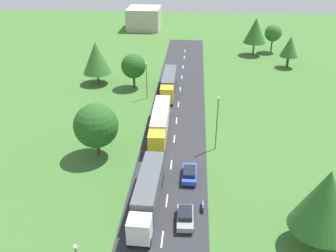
{
  "coord_description": "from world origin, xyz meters",
  "views": [
    {
      "loc": [
        2.79,
        -18.04,
        28.83
      ],
      "look_at": [
        -1.04,
        32.96,
        2.11
      ],
      "focal_mm": 39.21,
      "sensor_mm": 36.0,
      "label": 1
    }
  ],
  "objects_px": {
    "lamppost_second": "(217,121)",
    "lamppost_third": "(147,78)",
    "motorcycle_courier": "(203,205)",
    "tree_elm": "(96,126)",
    "tree_pine": "(255,31)",
    "car_third": "(189,173)",
    "truck_third": "(169,83)",
    "car_second": "(185,217)",
    "tree_birch": "(96,58)",
    "truck_lead": "(148,192)",
    "tree_maple": "(133,66)",
    "tree_lime": "(290,47)",
    "distant_building": "(144,18)",
    "truck_second": "(160,122)",
    "tree_ash": "(273,33)",
    "tree_oak": "(325,200)"
  },
  "relations": [
    {
      "from": "truck_third",
      "to": "tree_ash",
      "type": "relative_size",
      "value": 1.89
    },
    {
      "from": "tree_birch",
      "to": "tree_ash",
      "type": "height_order",
      "value": "tree_birch"
    },
    {
      "from": "lamppost_third",
      "to": "distant_building",
      "type": "distance_m",
      "value": 61.21
    },
    {
      "from": "truck_third",
      "to": "lamppost_second",
      "type": "xyz_separation_m",
      "value": [
        8.65,
        -21.77,
        2.55
      ]
    },
    {
      "from": "lamppost_second",
      "to": "lamppost_third",
      "type": "bearing_deg",
      "value": 124.68
    },
    {
      "from": "truck_second",
      "to": "tree_ash",
      "type": "xyz_separation_m",
      "value": [
        26.22,
        49.27,
        3.05
      ]
    },
    {
      "from": "truck_third",
      "to": "motorcycle_courier",
      "type": "relative_size",
      "value": 7.3
    },
    {
      "from": "truck_third",
      "to": "lamppost_second",
      "type": "distance_m",
      "value": 23.56
    },
    {
      "from": "tree_pine",
      "to": "car_third",
      "type": "bearing_deg",
      "value": -105.22
    },
    {
      "from": "tree_ash",
      "to": "distant_building",
      "type": "relative_size",
      "value": 0.61
    },
    {
      "from": "lamppost_second",
      "to": "tree_birch",
      "type": "distance_m",
      "value": 35.63
    },
    {
      "from": "tree_pine",
      "to": "distant_building",
      "type": "relative_size",
      "value": 0.79
    },
    {
      "from": "truck_third",
      "to": "lamppost_second",
      "type": "height_order",
      "value": "lamppost_second"
    },
    {
      "from": "lamppost_third",
      "to": "truck_lead",
      "type": "bearing_deg",
      "value": -82.56
    },
    {
      "from": "car_third",
      "to": "tree_ash",
      "type": "height_order",
      "value": "tree_ash"
    },
    {
      "from": "tree_lime",
      "to": "motorcycle_courier",
      "type": "bearing_deg",
      "value": -111.24
    },
    {
      "from": "truck_third",
      "to": "tree_lime",
      "type": "distance_m",
      "value": 33.28
    },
    {
      "from": "car_second",
      "to": "tree_birch",
      "type": "xyz_separation_m",
      "value": [
        -20.37,
        42.49,
        4.9
      ]
    },
    {
      "from": "lamppost_third",
      "to": "tree_elm",
      "type": "height_order",
      "value": "tree_elm"
    },
    {
      "from": "truck_second",
      "to": "truck_third",
      "type": "height_order",
      "value": "truck_third"
    },
    {
      "from": "tree_maple",
      "to": "tree_lime",
      "type": "distance_m",
      "value": 38.64
    },
    {
      "from": "tree_birch",
      "to": "tree_pine",
      "type": "height_order",
      "value": "tree_pine"
    },
    {
      "from": "truck_lead",
      "to": "truck_third",
      "type": "distance_m",
      "value": 35.79
    },
    {
      "from": "truck_third",
      "to": "car_second",
      "type": "bearing_deg",
      "value": -83.11
    },
    {
      "from": "tree_oak",
      "to": "tree_elm",
      "type": "bearing_deg",
      "value": 149.18
    },
    {
      "from": "truck_second",
      "to": "motorcycle_courier",
      "type": "xyz_separation_m",
      "value": [
        6.78,
        -18.17,
        -1.61
      ]
    },
    {
      "from": "car_third",
      "to": "lamppost_second",
      "type": "xyz_separation_m",
      "value": [
        3.74,
        8.06,
        3.9
      ]
    },
    {
      "from": "motorcycle_courier",
      "to": "tree_elm",
      "type": "relative_size",
      "value": 0.24
    },
    {
      "from": "lamppost_second",
      "to": "distant_building",
      "type": "bearing_deg",
      "value": 105.11
    },
    {
      "from": "tree_oak",
      "to": "tree_pine",
      "type": "height_order",
      "value": "tree_pine"
    },
    {
      "from": "truck_second",
      "to": "motorcycle_courier",
      "type": "height_order",
      "value": "truck_second"
    },
    {
      "from": "car_third",
      "to": "tree_maple",
      "type": "bearing_deg",
      "value": 111.17
    },
    {
      "from": "car_third",
      "to": "lamppost_second",
      "type": "distance_m",
      "value": 9.7
    },
    {
      "from": "truck_lead",
      "to": "lamppost_second",
      "type": "bearing_deg",
      "value": 58.75
    },
    {
      "from": "car_second",
      "to": "tree_maple",
      "type": "relative_size",
      "value": 0.56
    },
    {
      "from": "truck_lead",
      "to": "tree_elm",
      "type": "distance_m",
      "value": 14.23
    },
    {
      "from": "truck_third",
      "to": "motorcycle_courier",
      "type": "xyz_separation_m",
      "value": [
        6.63,
        -35.83,
        -1.63
      ]
    },
    {
      "from": "tree_ash",
      "to": "truck_lead",
      "type": "bearing_deg",
      "value": -111.04
    },
    {
      "from": "tree_elm",
      "to": "distant_building",
      "type": "height_order",
      "value": "tree_elm"
    },
    {
      "from": "truck_lead",
      "to": "tree_lime",
      "type": "xyz_separation_m",
      "value": [
        27.51,
        54.06,
        2.94
      ]
    },
    {
      "from": "lamppost_second",
      "to": "tree_maple",
      "type": "height_order",
      "value": "lamppost_second"
    },
    {
      "from": "truck_second",
      "to": "distant_building",
      "type": "xyz_separation_m",
      "value": [
        -12.54,
        74.9,
        1.37
      ]
    },
    {
      "from": "tree_elm",
      "to": "truck_lead",
      "type": "bearing_deg",
      "value": -51.52
    },
    {
      "from": "tree_birch",
      "to": "car_second",
      "type": "bearing_deg",
      "value": -64.39
    },
    {
      "from": "tree_oak",
      "to": "tree_maple",
      "type": "xyz_separation_m",
      "value": [
        -25.69,
        43.13,
        -1.34
      ]
    },
    {
      "from": "car_second",
      "to": "tree_lime",
      "type": "height_order",
      "value": "tree_lime"
    },
    {
      "from": "truck_third",
      "to": "car_third",
      "type": "height_order",
      "value": "truck_third"
    },
    {
      "from": "tree_birch",
      "to": "tree_maple",
      "type": "xyz_separation_m",
      "value": [
        8.19,
        -1.84,
        -1.05
      ]
    },
    {
      "from": "truck_third",
      "to": "tree_birch",
      "type": "relative_size",
      "value": 1.56
    },
    {
      "from": "motorcycle_courier",
      "to": "tree_maple",
      "type": "distance_m",
      "value": 40.94
    }
  ]
}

